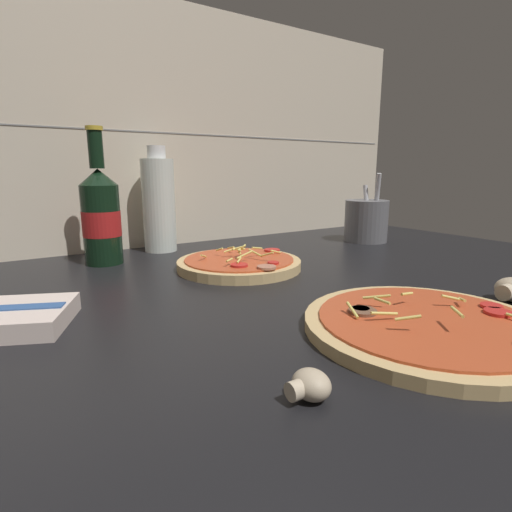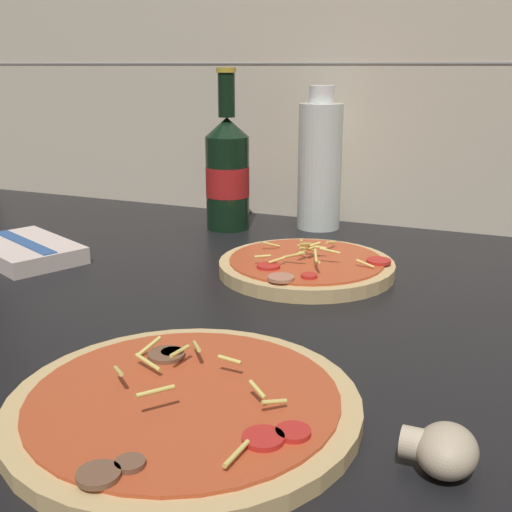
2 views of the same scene
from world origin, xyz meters
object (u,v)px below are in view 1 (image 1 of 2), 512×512
Objects in this scene: pizza_far at (239,264)px; mushroom_left at (309,385)px; beer_bottle at (101,215)px; oil_bottle at (159,204)px; pizza_near at (428,326)px; utensil_crock at (366,220)px.

pizza_far reaches higher than mushroom_left.
beer_bottle is 1.12× the size of oil_bottle.
mushroom_left is (-20.77, -3.07, 0.42)cm from pizza_near.
mushroom_left is at bearing -87.51° from beer_bottle.
utensil_crock is at bearing -19.05° from oil_bottle.
pizza_far is 28.12cm from oil_bottle.
beer_bottle is at bearing 170.45° from utensil_crock.
mushroom_left is at bearing -99.83° from oil_bottle.
beer_bottle is 1.50× the size of utensil_crock.
beer_bottle is 7.08× the size of mushroom_left.
oil_bottle is (14.29, 6.54, 1.20)cm from beer_bottle.
mushroom_left is (-18.10, -41.77, 0.24)cm from pizza_far.
oil_bottle is 68.94cm from mushroom_left.
pizza_far is (-2.66, 38.70, 0.18)cm from pizza_near.
utensil_crock is (50.49, -17.44, -5.47)cm from oil_bottle.
utensil_crock is at bearing -9.55° from beer_bottle.
pizza_far is at bearing -75.80° from oil_bottle.
beer_bottle is 15.76cm from oil_bottle.
mushroom_left is 79.76cm from utensil_crock.
oil_bottle reaches higher than pizza_near.
mushroom_left is at bearing -141.29° from utensil_crock.
mushroom_left is 0.21× the size of utensil_crock.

